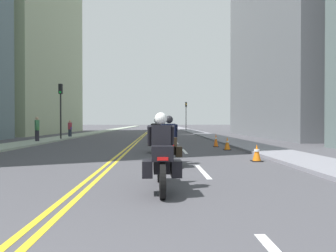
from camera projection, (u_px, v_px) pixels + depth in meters
name	position (u px, v px, depth m)	size (l,w,h in m)	color
ground_plane	(148.00, 131.00, 48.40)	(264.00, 264.00, 0.00)	#454449
sidewalk_left	(106.00, 131.00, 48.18)	(2.20, 144.00, 0.12)	#99A591
sidewalk_right	(190.00, 131.00, 48.63)	(2.20, 144.00, 0.12)	gray
centreline_yellow_inner	(148.00, 131.00, 48.40)	(0.12, 132.00, 0.01)	yellow
centreline_yellow_outer	(149.00, 131.00, 48.41)	(0.12, 132.00, 0.01)	yellow
lane_dashes_white	(171.00, 137.00, 29.51)	(0.14, 56.40, 0.01)	silver
building_left_1	(37.00, 18.00, 38.63)	(6.32, 21.36, 30.23)	#9DAB85
building_right_1	(286.00, 34.00, 29.26)	(6.49, 19.19, 20.37)	slate
motorcycle_0	(161.00, 158.00, 6.12)	(0.77, 2.28, 1.63)	black
motorcycle_1	(169.00, 146.00, 9.77)	(0.77, 2.23, 1.65)	black
motorcycle_2	(157.00, 138.00, 14.03)	(0.78, 2.13, 1.65)	black
motorcycle_3	(161.00, 135.00, 18.44)	(0.76, 2.08, 1.62)	black
motorcycle_4	(158.00, 133.00, 22.38)	(0.78, 2.25, 1.60)	black
motorcycle_5	(158.00, 131.00, 26.89)	(0.76, 2.29, 1.63)	black
traffic_cone_0	(216.00, 140.00, 17.19)	(0.32, 0.32, 0.78)	black
traffic_cone_1	(227.00, 143.00, 15.21)	(0.38, 0.38, 0.68)	black
traffic_cone_2	(257.00, 153.00, 10.72)	(0.37, 0.37, 0.63)	black
traffic_light_near	(61.00, 101.00, 23.68)	(0.28, 0.38, 4.52)	black
traffic_light_far	(186.00, 111.00, 48.94)	(0.28, 0.38, 4.82)	black
pedestrian_1	(70.00, 129.00, 27.26)	(0.45, 0.46, 1.64)	#262D39
pedestrian_2	(37.00, 129.00, 20.55)	(0.42, 0.47, 1.82)	#28242F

